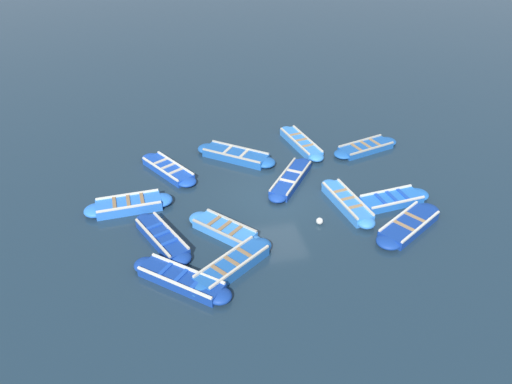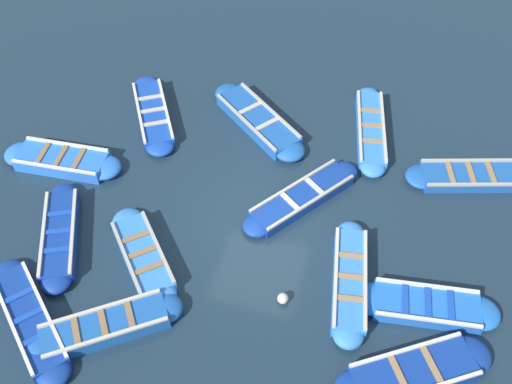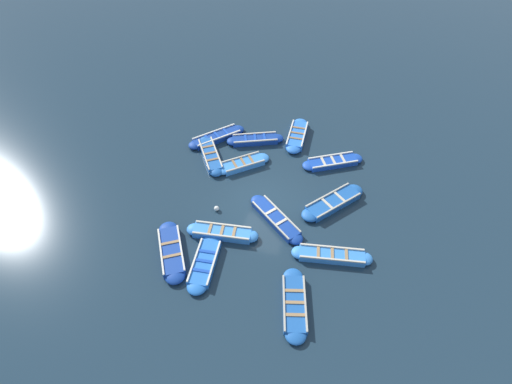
% 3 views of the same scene
% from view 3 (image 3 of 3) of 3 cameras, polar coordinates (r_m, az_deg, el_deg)
% --- Properties ---
extents(ground_plane, '(120.00, 120.00, 0.00)m').
position_cam_3_polar(ground_plane, '(21.13, 1.04, -1.73)').
color(ground_plane, '#1C303F').
extents(boat_stern_in, '(2.75, 3.44, 0.44)m').
position_cam_3_polar(boat_stern_in, '(23.77, -6.54, 5.21)').
color(boat_stern_in, '#1E59AD').
rests_on(boat_stern_in, ground).
extents(boat_near_quay, '(3.56, 2.55, 0.37)m').
position_cam_3_polar(boat_near_quay, '(23.66, 10.89, 4.24)').
color(boat_near_quay, '#1947B7').
rests_on(boat_near_quay, ground).
extents(boat_drifting, '(2.76, 3.60, 0.40)m').
position_cam_3_polar(boat_drifting, '(19.44, -11.98, -8.29)').
color(boat_drifting, navy).
rests_on(boat_drifting, ground).
extents(boat_alongside, '(3.17, 3.69, 0.42)m').
position_cam_3_polar(boat_alongside, '(21.34, 10.91, -1.48)').
color(boat_alongside, '#1E59AD').
rests_on(boat_alongside, ground).
extents(boat_far_corner, '(1.32, 3.48, 0.37)m').
position_cam_3_polar(boat_far_corner, '(18.84, -7.36, -10.01)').
color(boat_far_corner, blue).
rests_on(boat_far_corner, ground).
extents(boat_bow_out, '(3.65, 1.27, 0.44)m').
position_cam_3_polar(boat_bow_out, '(19.73, -4.84, -5.82)').
color(boat_bow_out, '#3884E0').
rests_on(boat_bow_out, ground).
extents(boat_outer_right, '(1.16, 3.53, 0.44)m').
position_cam_3_polar(boat_outer_right, '(25.19, 5.88, 8.04)').
color(boat_outer_right, blue).
rests_on(boat_outer_right, ground).
extents(boat_inner_gap, '(3.00, 2.78, 0.39)m').
position_cam_3_polar(boat_inner_gap, '(23.12, -1.88, 4.06)').
color(boat_inner_gap, '#3884E0').
rests_on(boat_inner_gap, ground).
extents(boat_end_of_row, '(3.86, 1.43, 0.41)m').
position_cam_3_polar(boat_end_of_row, '(19.22, 10.77, -8.90)').
color(boat_end_of_row, '#3884E0').
rests_on(boat_end_of_row, ground).
extents(boat_tucked, '(3.51, 2.11, 0.41)m').
position_cam_3_polar(boat_tucked, '(24.77, -0.14, 7.49)').
color(boat_tucked, navy).
rests_on(boat_tucked, ground).
extents(boat_mid_row, '(1.86, 3.67, 0.35)m').
position_cam_3_polar(boat_mid_row, '(17.71, 5.50, -15.66)').
color(boat_mid_row, '#1E59AD').
rests_on(boat_mid_row, ground).
extents(boat_outer_left, '(3.08, 3.34, 0.40)m').
position_cam_3_polar(boat_outer_left, '(25.09, -5.63, 7.82)').
color(boat_outer_left, navy).
rests_on(boat_outer_left, ground).
extents(boat_broadside, '(3.54, 2.90, 0.37)m').
position_cam_3_polar(boat_broadside, '(20.29, 2.85, -3.82)').
color(boat_broadside, navy).
rests_on(boat_broadside, ground).
extents(buoy_orange_near, '(0.27, 0.27, 0.27)m').
position_cam_3_polar(buoy_orange_near, '(20.84, -5.66, -2.36)').
color(buoy_orange_near, silver).
rests_on(buoy_orange_near, ground).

